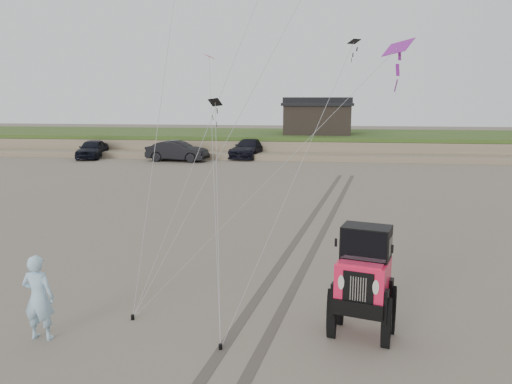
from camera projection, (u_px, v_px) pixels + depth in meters
The scene contains 11 objects.
ground at pixel (215, 329), 11.29m from camera, with size 160.00×160.00×0.00m, color #6B6054.
dune_ridge at pixel (295, 142), 47.66m from camera, with size 160.00×14.25×1.73m.
cabin at pixel (317, 117), 46.47m from camera, with size 6.40×5.40×3.35m.
truck_a at pixel (92, 149), 42.16m from camera, with size 1.86×4.61×1.57m, color black.
truck_b at pixel (177, 151), 40.24m from camera, with size 1.73×4.97×1.64m, color black.
truck_c at pixel (250, 148), 42.55m from camera, with size 2.25×5.53×1.60m, color black.
jeep at pixel (362, 294), 10.76m from camera, with size 2.27×5.27×1.96m, color #EF1B45, non-canonical shape.
man at pixel (38, 297), 10.66m from camera, with size 0.69×0.45×1.89m, color #8FC6DE.
stake_main at pixel (133, 317), 11.74m from camera, with size 0.08×0.08×0.12m, color black.
stake_aux at pixel (220, 347), 10.36m from camera, with size 0.08×0.08×0.12m, color black.
tire_tracks at pixel (310, 235), 18.83m from camera, with size 5.22×29.74×0.01m.
Camera 1 is at (2.25, -10.29, 5.18)m, focal length 35.00 mm.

